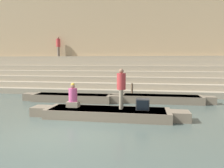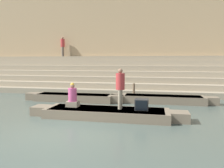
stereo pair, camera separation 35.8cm
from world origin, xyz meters
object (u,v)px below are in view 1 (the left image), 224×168
at_px(person_standing, 121,86).
at_px(person_on_steps, 58,45).
at_px(tv_set, 143,104).
at_px(rowboat_main, 107,113).
at_px(mooring_post, 132,92).
at_px(moored_boat_shore, 72,98).
at_px(moored_boat_distant, 161,99).
at_px(person_rowing, 73,98).

relative_size(person_standing, person_on_steps, 0.95).
bearing_deg(tv_set, person_on_steps, 122.61).
xyz_separation_m(rowboat_main, person_standing, (0.56, 0.12, 1.12)).
distance_m(mooring_post, person_on_steps, 9.46).
height_order(moored_boat_shore, moored_boat_distant, same).
distance_m(person_standing, moored_boat_distant, 4.20).
relative_size(person_standing, moored_boat_distant, 0.28).
bearing_deg(moored_boat_distant, tv_set, -107.92).
bearing_deg(person_on_steps, moored_boat_distant, 158.70).
bearing_deg(tv_set, mooring_post, 94.37).
relative_size(moored_boat_distant, mooring_post, 5.79).
relative_size(person_standing, tv_set, 3.07).
bearing_deg(person_rowing, tv_set, -10.16).
relative_size(person_standing, mooring_post, 1.64).
xyz_separation_m(moored_boat_shore, person_on_steps, (-3.55, 6.65, 3.52)).
bearing_deg(person_rowing, moored_boat_distant, 33.71).
relative_size(rowboat_main, person_standing, 3.95).
distance_m(tv_set, moored_boat_distant, 3.80).
bearing_deg(person_rowing, person_standing, -9.40).
relative_size(moored_boat_shore, mooring_post, 5.86).
height_order(person_standing, tv_set, person_standing).
distance_m(rowboat_main, person_standing, 1.26).
xyz_separation_m(tv_set, moored_boat_shore, (-4.14, 3.22, -0.38)).
bearing_deg(moored_boat_shore, person_on_steps, 115.38).
bearing_deg(tv_set, rowboat_main, 177.59).
bearing_deg(moored_boat_shore, person_rowing, -72.08).
relative_size(moored_boat_shore, moored_boat_distant, 1.01).
relative_size(rowboat_main, person_on_steps, 3.76).
xyz_separation_m(person_rowing, person_on_steps, (-4.74, 9.82, 2.96)).
bearing_deg(moored_boat_shore, moored_boat_distant, 2.29).
height_order(person_rowing, mooring_post, person_rowing).
distance_m(person_rowing, mooring_post, 4.82).
height_order(person_standing, person_on_steps, person_on_steps).
height_order(person_standing, moored_boat_distant, person_standing).
bearing_deg(person_standing, person_rowing, 175.39).
bearing_deg(person_on_steps, tv_set, 142.35).
xyz_separation_m(rowboat_main, moored_boat_distant, (2.38, 3.74, 0.02)).
distance_m(person_standing, moored_boat_shore, 4.69).
distance_m(moored_boat_shore, moored_boat_distant, 5.10).
height_order(person_rowing, moored_boat_shore, person_rowing).
height_order(rowboat_main, person_rowing, person_rowing).
bearing_deg(rowboat_main, mooring_post, 83.81).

